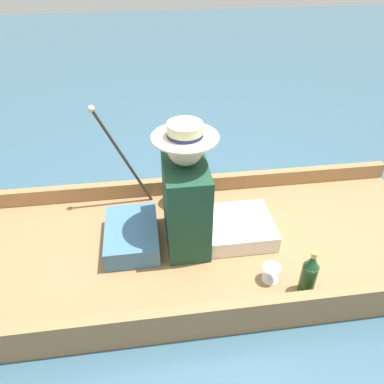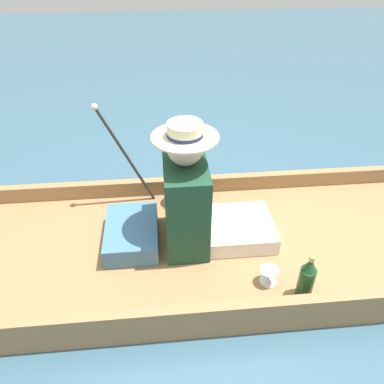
% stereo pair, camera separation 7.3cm
% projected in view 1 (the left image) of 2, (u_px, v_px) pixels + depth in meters
% --- Properties ---
extents(ground_plane, '(16.00, 16.00, 0.00)m').
position_uv_depth(ground_plane, '(201.00, 254.00, 2.40)').
color(ground_plane, '#385B70').
extents(punt_boat, '(1.18, 3.02, 0.22)m').
position_uv_depth(punt_boat, '(202.00, 247.00, 2.36)').
color(punt_boat, '#997047').
rests_on(punt_boat, ground_plane).
extents(seat_cushion, '(0.45, 0.32, 0.13)m').
position_uv_depth(seat_cushion, '(132.00, 235.00, 2.30)').
color(seat_cushion, teal).
rests_on(seat_cushion, punt_boat).
extents(seated_person, '(0.44, 0.72, 0.80)m').
position_uv_depth(seated_person, '(197.00, 202.00, 2.20)').
color(seated_person, white).
rests_on(seated_person, punt_boat).
extents(teddy_bear, '(0.28, 0.16, 0.40)m').
position_uv_depth(teddy_bear, '(184.00, 180.00, 2.57)').
color(teddy_bear, '#846042').
rests_on(teddy_bear, punt_boat).
extents(wine_glass, '(0.10, 0.10, 0.10)m').
position_uv_depth(wine_glass, '(271.00, 271.00, 2.06)').
color(wine_glass, silver).
rests_on(wine_glass, punt_boat).
extents(walking_cane, '(0.04, 0.35, 0.74)m').
position_uv_depth(walking_cane, '(118.00, 148.00, 2.42)').
color(walking_cane, '#2D2823').
rests_on(walking_cane, punt_boat).
extents(champagne_bottle, '(0.08, 0.08, 0.29)m').
position_uv_depth(champagne_bottle, '(309.00, 274.00, 1.96)').
color(champagne_bottle, '#1E4723').
rests_on(champagne_bottle, punt_boat).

